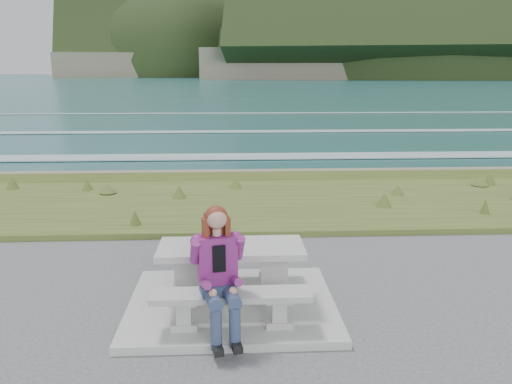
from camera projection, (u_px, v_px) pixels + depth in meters
concrete_slab at (232, 305)px, 6.36m from camera, size 2.60×2.10×0.10m
picnic_table at (231, 258)px, 6.21m from camera, size 1.80×0.75×0.75m
bench_landward at (232, 300)px, 5.59m from camera, size 1.80×0.35×0.45m
bench_seaward at (231, 256)px, 6.95m from camera, size 1.80×0.35×0.45m
grass_verge at (231, 206)px, 11.23m from camera, size 160.00×4.50×0.22m
shore_drop at (231, 179)px, 14.04m from camera, size 160.00×0.80×2.20m
ocean at (231, 148)px, 31.14m from camera, size 1600.00×1600.00×0.09m
headland_range at (468, 62)px, 399.74m from camera, size 729.83×363.95×198.22m
seated_woman at (220, 291)px, 5.41m from camera, size 0.55×0.79×1.45m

